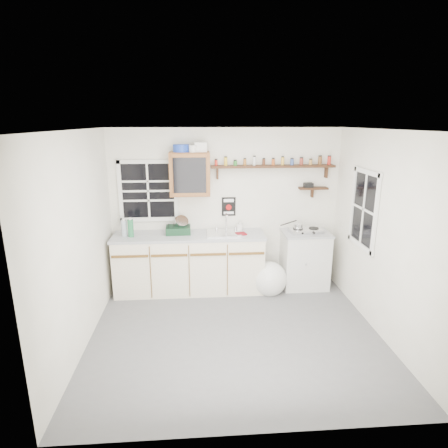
# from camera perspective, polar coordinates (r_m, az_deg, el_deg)

# --- Properties ---
(room) EXTENTS (3.64, 3.24, 2.54)m
(room) POSITION_cam_1_polar(r_m,az_deg,el_deg) (4.42, 1.83, -2.27)
(room) COLOR #58595B
(room) RESTS_ON ground
(main_cabinet) EXTENTS (2.31, 0.63, 0.92)m
(main_cabinet) POSITION_cam_1_polar(r_m,az_deg,el_deg) (5.88, -5.27, -5.87)
(main_cabinet) COLOR beige
(main_cabinet) RESTS_ON floor
(right_cabinet) EXTENTS (0.73, 0.57, 0.91)m
(right_cabinet) POSITION_cam_1_polar(r_m,az_deg,el_deg) (6.15, 12.17, -5.26)
(right_cabinet) COLOR silver
(right_cabinet) RESTS_ON floor
(sink) EXTENTS (0.52, 0.44, 0.29)m
(sink) POSITION_cam_1_polar(r_m,az_deg,el_deg) (5.75, -0.03, -1.36)
(sink) COLOR silver
(sink) RESTS_ON main_cabinet
(upper_cabinet) EXTENTS (0.60, 0.32, 0.65)m
(upper_cabinet) POSITION_cam_1_polar(r_m,az_deg,el_deg) (5.68, -5.23, 7.61)
(upper_cabinet) COLOR brown
(upper_cabinet) RESTS_ON wall_back
(upper_cabinet_clutter) EXTENTS (0.50, 0.24, 0.14)m
(upper_cabinet_clutter) POSITION_cam_1_polar(r_m,az_deg,el_deg) (5.64, -5.36, 11.47)
(upper_cabinet_clutter) COLOR #1936A2
(upper_cabinet_clutter) RESTS_ON upper_cabinet
(spice_shelf) EXTENTS (1.91, 0.18, 0.35)m
(spice_shelf) POSITION_cam_1_polar(r_m,az_deg,el_deg) (5.86, 7.66, 8.82)
(spice_shelf) COLOR #311D0D
(spice_shelf) RESTS_ON wall_back
(secondary_shelf) EXTENTS (0.45, 0.16, 0.24)m
(secondary_shelf) POSITION_cam_1_polar(r_m,az_deg,el_deg) (6.07, 13.22, 5.40)
(secondary_shelf) COLOR #311D0D
(secondary_shelf) RESTS_ON wall_back
(warning_sign) EXTENTS (0.22, 0.02, 0.30)m
(warning_sign) POSITION_cam_1_polar(r_m,az_deg,el_deg) (5.94, 0.72, 2.67)
(warning_sign) COLOR black
(warning_sign) RESTS_ON wall_back
(window_back) EXTENTS (0.93, 0.03, 0.98)m
(window_back) POSITION_cam_1_polar(r_m,az_deg,el_deg) (5.91, -11.48, 4.97)
(window_back) COLOR black
(window_back) RESTS_ON wall_back
(window_right) EXTENTS (0.03, 0.78, 1.08)m
(window_right) POSITION_cam_1_polar(r_m,az_deg,el_deg) (5.36, 20.57, 2.13)
(window_right) COLOR black
(window_right) RESTS_ON wall_back
(water_bottles) EXTENTS (0.19, 0.12, 0.29)m
(water_bottles) POSITION_cam_1_polar(r_m,az_deg,el_deg) (5.76, -14.49, -0.58)
(water_bottles) COLOR #A2B2BE
(water_bottles) RESTS_ON main_cabinet
(dish_rack) EXTENTS (0.38, 0.29, 0.28)m
(dish_rack) POSITION_cam_1_polar(r_m,az_deg,el_deg) (5.79, -6.84, -0.55)
(dish_rack) COLOR #10311C
(dish_rack) RESTS_ON main_cabinet
(soap_bottle) EXTENTS (0.09, 0.10, 0.17)m
(soap_bottle) POSITION_cam_1_polar(r_m,az_deg,el_deg) (5.87, 2.47, -0.25)
(soap_bottle) COLOR silver
(soap_bottle) RESTS_ON main_cabinet
(rag) EXTENTS (0.19, 0.17, 0.02)m
(rag) POSITION_cam_1_polar(r_m,az_deg,el_deg) (5.71, 2.58, -1.50)
(rag) COLOR maroon
(rag) RESTS_ON main_cabinet
(hotplate) EXTENTS (0.53, 0.31, 0.07)m
(hotplate) POSITION_cam_1_polar(r_m,az_deg,el_deg) (5.97, 12.35, -0.95)
(hotplate) COLOR silver
(hotplate) RESTS_ON right_cabinet
(saucepan) EXTENTS (0.32, 0.23, 0.15)m
(saucepan) POSITION_cam_1_polar(r_m,az_deg,el_deg) (5.92, 11.14, -0.29)
(saucepan) COLOR silver
(saucepan) RESTS_ON hotplate
(trash_bag) EXTENTS (0.47, 0.43, 0.54)m
(trash_bag) POSITION_cam_1_polar(r_m,az_deg,el_deg) (5.90, 6.97, -8.29)
(trash_bag) COLOR white
(trash_bag) RESTS_ON floor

